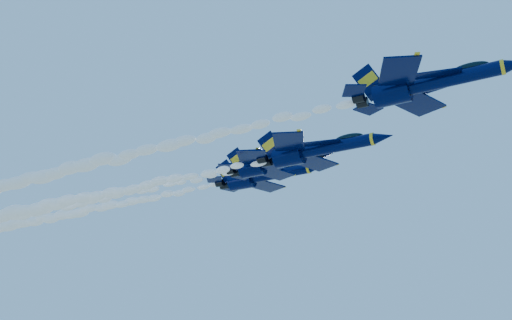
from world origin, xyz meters
The scene contains 8 objects.
jet_lead centered at (19.34, -13.49, 151.50)m, with size 16.33×13.39×6.07m.
smoke_trail_jet_lead centered at (-15.59, -13.49, 151.01)m, with size 55.89×2.21×1.99m, color white.
jet_second centered at (3.08, -1.97, 152.02)m, with size 17.69×14.51×6.57m.
smoke_trail_jet_second centered at (-32.42, -1.97, 151.52)m, with size 55.89×2.40×2.16m, color white.
jet_third centered at (-4.77, 2.14, 153.01)m, with size 16.08×13.19×5.97m.
smoke_trail_jet_third centered at (-39.59, 2.14, 152.52)m, with size 55.89×2.18×1.96m, color white.
jet_fourth centered at (-12.37, 13.64, 156.11)m, with size 19.24×15.78×7.15m.
smoke_trail_jet_fourth centered at (-48.54, 13.64, 155.60)m, with size 55.89×2.61×2.34m, color white.
Camera 1 is at (27.63, -63.79, 124.67)m, focal length 40.00 mm.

